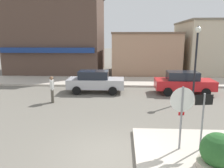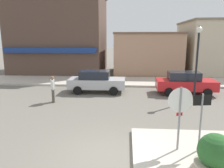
% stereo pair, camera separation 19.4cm
% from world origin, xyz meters
% --- Properties ---
extents(ground_plane, '(160.00, 160.00, 0.00)m').
position_xyz_m(ground_plane, '(0.00, 0.00, 0.00)').
color(ground_plane, '#6B665B').
extents(kerb_far, '(80.00, 4.00, 0.15)m').
position_xyz_m(kerb_far, '(0.00, 12.51, 0.07)').
color(kerb_far, beige).
rests_on(kerb_far, ground).
extents(stop_sign, '(0.81, 0.14, 2.30)m').
position_xyz_m(stop_sign, '(2.29, 0.37, 1.52)').
color(stop_sign, gray).
rests_on(stop_sign, ground).
extents(one_way_sign, '(0.60, 0.10, 2.10)m').
position_xyz_m(one_way_sign, '(2.97, 0.34, 1.33)').
color(one_way_sign, gray).
rests_on(one_way_sign, ground).
extents(planter, '(1.10, 1.10, 1.23)m').
position_xyz_m(planter, '(3.07, -0.75, 0.56)').
color(planter, '#ADA38E').
rests_on(planter, ground).
extents(lamp_post, '(0.36, 0.36, 4.54)m').
position_xyz_m(lamp_post, '(4.77, 6.99, 2.96)').
color(lamp_post, black).
rests_on(lamp_post, ground).
extents(parked_car_nearest, '(4.01, 1.89, 1.56)m').
position_xyz_m(parked_car_nearest, '(-1.61, 8.74, 0.81)').
color(parked_car_nearest, '#B7B7BC').
rests_on(parked_car_nearest, ground).
extents(parked_car_second, '(4.05, 1.97, 1.56)m').
position_xyz_m(parked_car_second, '(4.61, 8.65, 0.81)').
color(parked_car_second, red).
rests_on(parked_car_second, ground).
extents(pedestrian_crossing_near, '(0.34, 0.54, 1.61)m').
position_xyz_m(pedestrian_crossing_near, '(-3.88, 6.02, 0.87)').
color(pedestrian_crossing_near, '#4C473D').
rests_on(pedestrian_crossing_near, ground).
extents(building_corner_shop, '(9.92, 8.34, 8.74)m').
position_xyz_m(building_corner_shop, '(-6.96, 18.44, 4.37)').
color(building_corner_shop, brown).
rests_on(building_corner_shop, ground).
extents(building_storefront_left_near, '(7.03, 7.02, 4.41)m').
position_xyz_m(building_storefront_left_near, '(2.70, 18.20, 2.21)').
color(building_storefront_left_near, tan).
rests_on(building_storefront_left_near, ground).
extents(building_storefront_left_mid, '(8.51, 8.05, 5.66)m').
position_xyz_m(building_storefront_left_mid, '(11.00, 18.51, 2.84)').
color(building_storefront_left_mid, beige).
rests_on(building_storefront_left_mid, ground).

